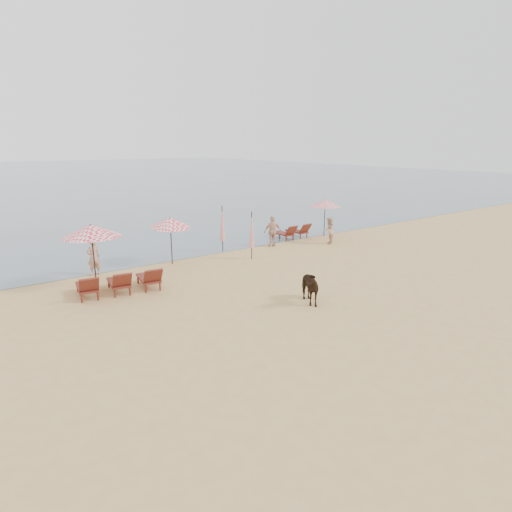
{
  "coord_description": "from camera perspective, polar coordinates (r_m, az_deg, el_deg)",
  "views": [
    {
      "loc": [
        -10.31,
        -9.14,
        5.72
      ],
      "look_at": [
        0.0,
        5.0,
        1.1
      ],
      "focal_mm": 30.0,
      "sensor_mm": 36.0,
      "label": 1
    }
  ],
  "objects": [
    {
      "name": "umbrella_open_left_b",
      "position": [
        20.89,
        -11.36,
        4.42
      ],
      "size": [
        1.87,
        1.91,
        2.39
      ],
      "rotation": [
        0.0,
        0.0,
        -0.42
      ],
      "color": "black",
      "rests_on": "ground"
    },
    {
      "name": "umbrella_closed_right",
      "position": [
        21.5,
        -0.59,
        3.47
      ],
      "size": [
        0.3,
        0.3,
        2.44
      ],
      "rotation": [
        0.0,
        0.0,
        0.32
      ],
      "color": "black",
      "rests_on": "ground"
    },
    {
      "name": "lounger_cluster_left",
      "position": [
        17.6,
        -17.72,
        -3.3
      ],
      "size": [
        3.3,
        2.23,
        0.68
      ],
      "rotation": [
        0.0,
        0.0,
        -0.14
      ],
      "color": "#5F2716",
      "rests_on": "ground"
    },
    {
      "name": "umbrella_closed_left",
      "position": [
        23.02,
        -4.51,
        4.31
      ],
      "size": [
        0.31,
        0.31,
        2.52
      ],
      "rotation": [
        0.0,
        0.0,
        -0.16
      ],
      "color": "black",
      "rests_on": "ground"
    },
    {
      "name": "ground",
      "position": [
        14.92,
        11.5,
        -8.07
      ],
      "size": [
        120.0,
        120.0,
        0.0
      ],
      "primitive_type": "plane",
      "color": "tan",
      "rests_on": "ground"
    },
    {
      "name": "sea",
      "position": [
        89.92,
        -29.86,
        9.23
      ],
      "size": [
        160.0,
        140.0,
        0.06
      ],
      "primitive_type": "cube",
      "color": "#51606B",
      "rests_on": "ground"
    },
    {
      "name": "beachgoer_right_a",
      "position": [
        25.37,
        9.69,
        3.36
      ],
      "size": [
        0.96,
        0.94,
        1.57
      ],
      "primitive_type": "imported",
      "rotation": [
        0.0,
        0.0,
        3.81
      ],
      "color": "tan",
      "rests_on": "ground"
    },
    {
      "name": "cow",
      "position": [
        15.84,
        6.82,
        -4.01
      ],
      "size": [
        1.18,
        1.67,
        1.29
      ],
      "primitive_type": "imported",
      "rotation": [
        0.0,
        0.0,
        -0.36
      ],
      "color": "black",
      "rests_on": "ground"
    },
    {
      "name": "beachgoer_right_b",
      "position": [
        24.35,
        2.23,
        3.31
      ],
      "size": [
        1.11,
        0.7,
        1.75
      ],
      "primitive_type": "imported",
      "rotation": [
        0.0,
        0.0,
        2.86
      ],
      "color": "tan",
      "rests_on": "ground"
    },
    {
      "name": "umbrella_open_right",
      "position": [
        27.15,
        9.21,
        6.97
      ],
      "size": [
        1.92,
        1.92,
        2.35
      ],
      "rotation": [
        0.0,
        0.0,
        0.21
      ],
      "color": "black",
      "rests_on": "ground"
    },
    {
      "name": "beachgoer_left",
      "position": [
        20.33,
        -20.84,
        -0.14
      ],
      "size": [
        0.65,
        0.47,
        1.65
      ],
      "primitive_type": "imported",
      "rotation": [
        0.0,
        0.0,
        3.28
      ],
      "color": "tan",
      "rests_on": "ground"
    },
    {
      "name": "umbrella_open_left_a",
      "position": [
        18.28,
        -21.13,
        3.16
      ],
      "size": [
        2.3,
        2.3,
        2.62
      ],
      "rotation": [
        0.0,
        0.0,
        0.42
      ],
      "color": "black",
      "rests_on": "ground"
    },
    {
      "name": "lounger_cluster_right",
      "position": [
        26.5,
        4.87,
        3.27
      ],
      "size": [
        1.83,
        1.76,
        0.65
      ],
      "rotation": [
        0.0,
        0.0,
        0.01
      ],
      "color": "#5F2716",
      "rests_on": "ground"
    }
  ]
}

